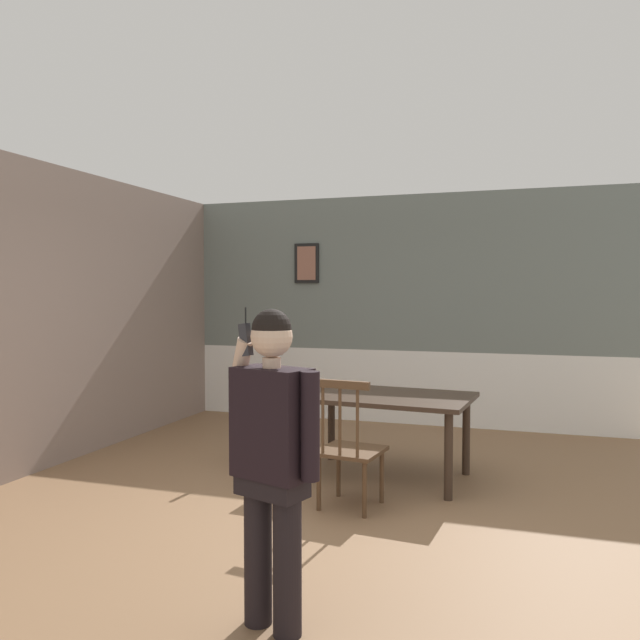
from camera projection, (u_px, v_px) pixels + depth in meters
name	position (u px, v px, depth m)	size (l,w,h in m)	color
ground_plane	(313.00, 510.00, 4.82)	(7.49, 7.49, 0.00)	#846042
room_back_partition	(400.00, 314.00, 8.00)	(5.62, 0.17, 2.88)	slate
room_left_partition	(15.00, 318.00, 5.63)	(0.13, 6.81, 2.88)	gray
dining_table	(384.00, 405.00, 5.64)	(1.60, 1.10, 0.75)	#38281E
chair_near_window	(349.00, 447.00, 4.85)	(0.52, 0.52, 1.01)	#513823
chair_by_doorway	(270.00, 416.00, 6.11)	(0.49, 0.49, 0.95)	black
person_figure	(273.00, 451.00, 3.08)	(0.52, 0.32, 1.59)	black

